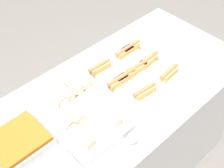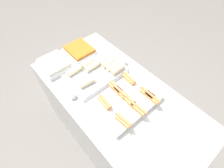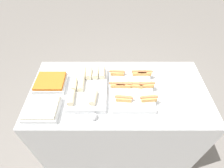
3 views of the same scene
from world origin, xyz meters
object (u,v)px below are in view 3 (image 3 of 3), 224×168
tray_hotdogs (131,87)px  tray_wraps (87,86)px  tray_side_back (50,83)px  serving_spoon_far (96,67)px  tray_side_front (42,109)px  serving_spoon_near (92,117)px

tray_hotdogs → tray_wraps: bearing=179.0°
tray_side_back → serving_spoon_far: 0.45m
tray_side_front → serving_spoon_far: tray_side_front is taller
tray_hotdogs → serving_spoon_far: tray_hotdogs is taller
tray_hotdogs → tray_wraps: size_ratio=1.01×
tray_side_front → serving_spoon_far: size_ratio=1.31×
serving_spoon_near → serving_spoon_far: bearing=90.5°
tray_side_front → serving_spoon_near: tray_side_front is taller
tray_hotdogs → tray_side_front: tray_hotdogs is taller
tray_side_back → serving_spoon_near: size_ratio=1.23×
tray_wraps → serving_spoon_far: tray_wraps is taller
tray_wraps → serving_spoon_far: bearing=78.5°
serving_spoon_near → serving_spoon_far: (-0.01, 0.57, 0.00)m
tray_wraps → tray_side_back: 0.34m
tray_side_front → tray_side_back: same height
tray_side_front → tray_wraps: bearing=35.2°
tray_wraps → serving_spoon_near: (0.06, -0.30, -0.01)m
tray_wraps → serving_spoon_near: 0.30m
serving_spoon_far → tray_hotdogs: bearing=-41.1°
tray_hotdogs → tray_side_back: bearing=175.9°
tray_wraps → tray_side_back: bearing=172.2°
tray_wraps → serving_spoon_near: bearing=-78.3°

